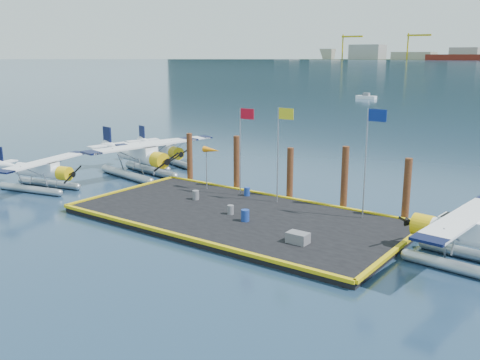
% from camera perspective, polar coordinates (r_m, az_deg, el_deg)
% --- Properties ---
extents(ground, '(4000.00, 4000.00, 0.00)m').
position_cam_1_polar(ground, '(32.72, -0.34, -4.35)').
color(ground, '#172D46').
rests_on(ground, ground).
extents(dock, '(20.00, 10.00, 0.40)m').
position_cam_1_polar(dock, '(32.66, -0.35, -4.01)').
color(dock, black).
rests_on(dock, ground).
extents(dock_bumpers, '(20.25, 10.25, 0.18)m').
position_cam_1_polar(dock_bumpers, '(32.58, -0.35, -3.53)').
color(dock_bumpers, '#C5A80B').
rests_on(dock_bumpers, dock).
extents(seaplane_a, '(7.83, 8.50, 3.01)m').
position_cam_1_polar(seaplane_a, '(42.26, -20.38, 0.71)').
color(seaplane_a, '#959DA3').
rests_on(seaplane_a, ground).
extents(seaplane_b, '(9.49, 10.38, 3.67)m').
position_cam_1_polar(seaplane_b, '(44.58, -10.52, 2.32)').
color(seaplane_b, '#959DA3').
rests_on(seaplane_b, ground).
extents(seaplane_c, '(8.39, 8.94, 3.21)m').
position_cam_1_polar(seaplane_c, '(48.58, -8.11, 3.07)').
color(seaplane_c, '#959DA3').
rests_on(seaplane_c, ground).
extents(seaplane_d, '(8.42, 9.29, 3.29)m').
position_cam_1_polar(seaplane_d, '(27.55, 23.40, -5.78)').
color(seaplane_d, '#959DA3').
rests_on(seaplane_d, ground).
extents(drum_0, '(0.44, 0.44, 0.62)m').
position_cam_1_polar(drum_0, '(35.90, -4.74, -1.61)').
color(drum_0, slate).
rests_on(drum_0, dock).
extents(drum_1, '(0.40, 0.40, 0.56)m').
position_cam_1_polar(drum_1, '(32.55, -1.02, -3.19)').
color(drum_1, slate).
rests_on(drum_1, dock).
extents(drum_3, '(0.49, 0.49, 0.69)m').
position_cam_1_polar(drum_3, '(31.21, 0.56, -3.80)').
color(drum_3, navy).
rests_on(drum_3, dock).
extents(drum_5, '(0.41, 0.41, 0.58)m').
position_cam_1_polar(drum_5, '(36.76, 0.74, -1.24)').
color(drum_5, navy).
rests_on(drum_5, dock).
extents(crate, '(1.11, 0.74, 0.56)m').
position_cam_1_polar(crate, '(27.88, 6.19, -6.14)').
color(crate, slate).
rests_on(crate, dock).
extents(flagpole_red, '(1.14, 0.08, 6.00)m').
position_cam_1_polar(flagpole_red, '(36.03, 0.30, 4.48)').
color(flagpole_red, '#94959C').
rests_on(flagpole_red, dock).
extents(flagpole_yellow, '(1.14, 0.08, 6.20)m').
position_cam_1_polar(flagpole_yellow, '(34.37, 4.36, 4.21)').
color(flagpole_yellow, '#94959C').
rests_on(flagpole_yellow, dock).
extents(flagpole_blue, '(1.14, 0.08, 6.50)m').
position_cam_1_polar(flagpole_blue, '(31.65, 13.65, 3.40)').
color(flagpole_blue, '#94959C').
rests_on(flagpole_blue, dock).
extents(windsock, '(1.40, 0.44, 3.12)m').
position_cam_1_polar(windsock, '(37.86, -3.07, 3.10)').
color(windsock, '#94959C').
rests_on(windsock, dock).
extents(piling_0, '(0.44, 0.44, 4.00)m').
position_cam_1_polar(piling_0, '(41.50, -5.38, 2.24)').
color(piling_0, '#451F13').
rests_on(piling_0, ground).
extents(piling_1, '(0.44, 0.44, 4.20)m').
position_cam_1_polar(piling_1, '(38.70, -0.37, 1.65)').
color(piling_1, '#451F13').
rests_on(piling_1, ground).
extents(piling_2, '(0.44, 0.44, 3.80)m').
position_cam_1_polar(piling_2, '(36.31, 5.35, 0.48)').
color(piling_2, '#451F13').
rests_on(piling_2, ground).
extents(piling_3, '(0.44, 0.44, 4.30)m').
position_cam_1_polar(piling_3, '(34.45, 11.08, 0.01)').
color(piling_3, '#451F13').
rests_on(piling_3, ground).
extents(piling_4, '(0.44, 0.44, 4.00)m').
position_cam_1_polar(piling_4, '(33.06, 17.35, -1.18)').
color(piling_4, '#451F13').
rests_on(piling_4, ground).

